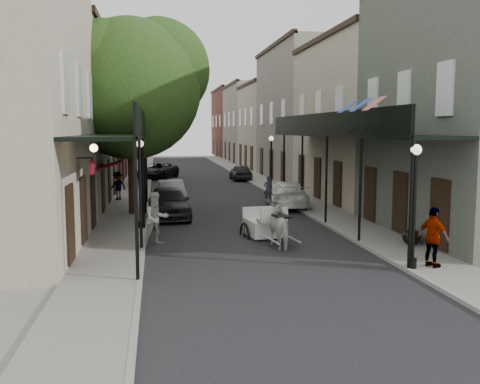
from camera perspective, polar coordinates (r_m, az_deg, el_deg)
name	(u,v)px	position (r m, az deg, el deg)	size (l,w,h in m)	color
ground	(265,261)	(17.56, 2.65, -7.36)	(140.00, 140.00, 0.00)	gray
road	(207,191)	(37.09, -3.54, 0.09)	(8.00, 90.00, 0.01)	black
sidewalk_left	(134,192)	(36.96, -11.28, 0.03)	(2.20, 90.00, 0.12)	gray
sidewalk_right	(277,189)	(37.88, 4.01, 0.30)	(2.20, 90.00, 0.12)	gray
building_row_left	(93,118)	(46.98, -15.37, 7.66)	(5.00, 80.00, 10.50)	#B9AE94
building_row_right	(292,118)	(48.22, 5.59, 7.83)	(5.00, 80.00, 10.50)	gray
gallery_left	(124,134)	(23.71, -12.26, 6.04)	(2.20, 18.05, 4.88)	black
gallery_right	(337,134)	(25.05, 10.30, 6.11)	(2.20, 18.05, 4.88)	black
tree_near	(139,83)	(26.97, -10.72, 11.31)	(7.31, 6.80, 9.63)	#382619
tree_far	(144,108)	(40.90, -10.16, 8.79)	(6.45, 6.00, 8.61)	#382619
lamppost_right_near	(414,204)	(16.65, 18.08, -1.27)	(0.32, 0.32, 3.71)	black
lamppost_left	(141,182)	(22.80, -10.55, 1.01)	(0.32, 0.32, 3.71)	black
lamppost_right_far	(271,163)	(35.56, 3.34, 3.11)	(0.32, 0.32, 3.71)	black
horse	(282,227)	(19.44, 4.53, -3.75)	(0.80, 1.77, 1.49)	beige
carriage	(261,212)	(21.54, 2.23, -2.11)	(1.72, 2.36, 2.49)	black
pedestrian_walking	(156,219)	(19.96, -8.94, -2.83)	(0.96, 0.75, 1.98)	#B2B1A8
pedestrian_sidewalk_left	(118,186)	(32.33, -12.92, 0.65)	(1.08, 0.62, 1.68)	gray
pedestrian_sidewalk_right	(433,237)	(17.12, 19.93, -4.57)	(1.07, 0.45, 1.83)	gray
car_left_near	(169,202)	(25.93, -7.61, -1.10)	(1.83, 4.54, 1.55)	black
car_left_mid	(171,192)	(31.24, -7.33, 0.01)	(1.39, 3.98, 1.31)	#959499
car_left_far	(158,171)	(47.22, -8.77, 2.27)	(2.28, 4.94, 1.37)	black
car_right_near	(286,194)	(29.47, 4.96, -0.23)	(2.03, 4.99, 1.45)	white
car_right_far	(241,172)	(45.04, 0.08, 2.12)	(1.59, 3.94, 1.34)	black
trash_bags	(412,237)	(20.48, 17.88, -4.57)	(0.91, 1.06, 0.55)	black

